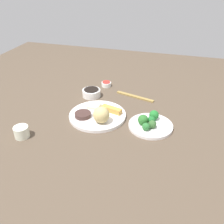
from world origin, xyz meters
TOP-DOWN VIEW (x-y plane):
  - tabletop at (0.00, 0.00)m, footprint 2.20×2.20m
  - main_plate at (0.03, 0.03)m, footprint 0.29×0.29m
  - rice_scoop at (0.10, 0.07)m, footprint 0.08×0.08m
  - spring_roll at (-0.01, 0.09)m, footprint 0.06×0.11m
  - crab_rangoon_wonton at (-0.03, -0.01)m, footprint 0.06×0.06m
  - stir_fry_heap at (0.08, -0.03)m, footprint 0.08×0.08m
  - broccoli_plate at (0.05, 0.30)m, footprint 0.21×0.21m
  - broccoli_floret_0 at (0.06, 0.27)m, footprint 0.05×0.05m
  - broccoli_floret_1 at (0.00, 0.31)m, footprint 0.05×0.05m
  - broccoli_floret_2 at (0.08, 0.31)m, footprint 0.04×0.04m
  - broccoli_floret_4 at (0.04, 0.30)m, footprint 0.04×0.04m
  - broccoli_floret_5 at (0.10, 0.29)m, footprint 0.04×0.04m
  - soy_sauce_bowl at (-0.17, -0.08)m, footprint 0.11×0.11m
  - soy_sauce_bowl_liquid at (-0.17, -0.08)m, footprint 0.09×0.09m
  - sauce_ramekin_sweet_and_sour at (-0.33, -0.04)m, footprint 0.06×0.06m
  - sauce_ramekin_sweet_and_sour_liquid at (-0.33, -0.04)m, footprint 0.05×0.05m
  - teacup at (0.29, -0.24)m, footprint 0.07×0.07m
  - chopsticks_pair at (-0.23, 0.17)m, footprint 0.08×0.23m

SIDE VIEW (x-z plane):
  - tabletop at x=0.00m, z-range 0.00..0.02m
  - chopsticks_pair at x=-0.23m, z-range 0.02..0.03m
  - broccoli_plate at x=0.05m, z-range 0.02..0.03m
  - main_plate at x=0.03m, z-range 0.02..0.04m
  - sauce_ramekin_sweet_and_sour at x=-0.33m, z-range 0.02..0.05m
  - soy_sauce_bowl at x=-0.17m, z-range 0.02..0.06m
  - crab_rangoon_wonton at x=-0.03m, z-range 0.04..0.05m
  - teacup at x=0.29m, z-range 0.02..0.07m
  - stir_fry_heap at x=0.08m, z-range 0.04..0.06m
  - sauce_ramekin_sweet_and_sour_liquid at x=-0.33m, z-range 0.05..0.05m
  - spring_roll at x=-0.01m, z-range 0.04..0.06m
  - broccoli_floret_5 at x=0.10m, z-range 0.03..0.07m
  - broccoli_floret_2 at x=0.08m, z-range 0.03..0.07m
  - broccoli_floret_4 at x=0.04m, z-range 0.03..0.07m
  - broccoli_floret_1 at x=0.00m, z-range 0.03..0.08m
  - broccoli_floret_0 at x=0.06m, z-range 0.03..0.08m
  - soy_sauce_bowl_liquid at x=-0.17m, z-range 0.06..0.07m
  - rice_scoop at x=0.10m, z-range 0.04..0.12m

